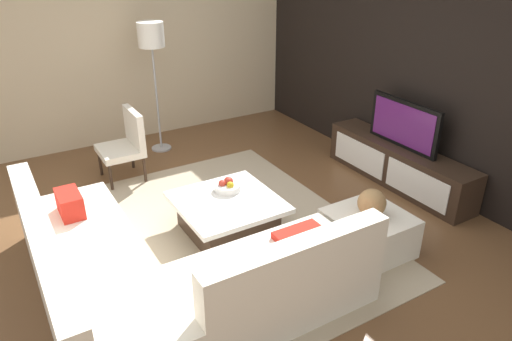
{
  "coord_description": "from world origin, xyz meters",
  "views": [
    {
      "loc": [
        3.6,
        -1.78,
        2.74
      ],
      "look_at": [
        -0.15,
        0.47,
        0.6
      ],
      "focal_mm": 33.38,
      "sensor_mm": 36.0,
      "label": 1
    }
  ],
  "objects": [
    {
      "name": "ground_plane",
      "position": [
        0.0,
        0.0,
        0.0
      ],
      "size": [
        14.0,
        14.0,
        0.0
      ],
      "primitive_type": "plane",
      "color": "brown"
    },
    {
      "name": "feature_wall_back",
      "position": [
        0.0,
        2.7,
        1.4
      ],
      "size": [
        6.4,
        0.12,
        2.8
      ],
      "primitive_type": "cube",
      "color": "black",
      "rests_on": "ground"
    },
    {
      "name": "side_wall_left",
      "position": [
        -3.2,
        0.2,
        1.4
      ],
      "size": [
        0.12,
        5.2,
        2.8
      ],
      "primitive_type": "cube",
      "color": "beige",
      "rests_on": "ground"
    },
    {
      "name": "area_rug",
      "position": [
        -0.1,
        0.0,
        0.01
      ],
      "size": [
        3.41,
        2.74,
        0.01
      ],
      "primitive_type": "cube",
      "color": "tan",
      "rests_on": "ground"
    },
    {
      "name": "media_console",
      "position": [
        0.0,
        2.4,
        0.25
      ],
      "size": [
        2.06,
        0.43,
        0.5
      ],
      "color": "#332319",
      "rests_on": "ground"
    },
    {
      "name": "television",
      "position": [
        0.0,
        2.4,
        0.78
      ],
      "size": [
        1.01,
        0.06,
        0.56
      ],
      "color": "black",
      "rests_on": "media_console"
    },
    {
      "name": "sectional_couch",
      "position": [
        0.54,
        -0.86,
        0.28
      ],
      "size": [
        2.52,
        2.42,
        0.81
      ],
      "color": "silver",
      "rests_on": "ground"
    },
    {
      "name": "coffee_table",
      "position": [
        -0.1,
        0.1,
        0.2
      ],
      "size": [
        0.99,
        0.98,
        0.38
      ],
      "color": "#332319",
      "rests_on": "ground"
    },
    {
      "name": "accent_chair_near",
      "position": [
        -1.86,
        -0.37,
        0.49
      ],
      "size": [
        0.57,
        0.5,
        0.87
      ],
      "rotation": [
        0.0,
        0.0,
        -0.14
      ],
      "color": "#332319",
      "rests_on": "ground"
    },
    {
      "name": "floor_lamp",
      "position": [
        -2.51,
        0.29,
        1.52
      ],
      "size": [
        0.35,
        0.35,
        1.77
      ],
      "color": "#A5A5AA",
      "rests_on": "ground"
    },
    {
      "name": "ottoman",
      "position": [
        0.88,
        1.1,
        0.2
      ],
      "size": [
        0.7,
        0.7,
        0.4
      ],
      "primitive_type": "cube",
      "color": "silver",
      "rests_on": "ground"
    },
    {
      "name": "fruit_bowl",
      "position": [
        -0.28,
        0.2,
        0.43
      ],
      "size": [
        0.28,
        0.28,
        0.14
      ],
      "color": "silver",
      "rests_on": "coffee_table"
    },
    {
      "name": "decorative_ball",
      "position": [
        0.88,
        1.1,
        0.53
      ],
      "size": [
        0.27,
        0.27,
        0.27
      ],
      "primitive_type": "sphere",
      "color": "#997247",
      "rests_on": "ottoman"
    }
  ]
}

